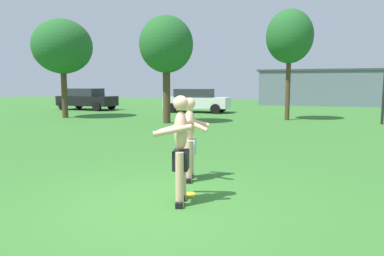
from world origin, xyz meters
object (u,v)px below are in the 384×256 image
Objects in this scene: frisbee at (189,195)px; player_near at (190,137)px; tree_right_field at (166,45)px; tree_near_building at (62,47)px; car_black_mid_lot at (86,99)px; player_in_black at (180,147)px; car_white_near_post at (196,100)px; tree_behind_players at (290,37)px.

player_near is at bearing 107.43° from frisbee.
tree_near_building reaches higher than tree_right_field.
player_in_black is at bearing -51.69° from car_black_mid_lot.
tree_near_building is at bearing -134.50° from car_white_near_post.
car_black_mid_lot is at bearing 167.78° from tree_behind_players.
player_near reaches higher than frisbee.
player_near is 0.30× the size of tree_near_building.
tree_behind_players reaches higher than car_white_near_post.
tree_right_field is (-4.39, 9.53, 2.89)m from player_near.
car_white_near_post is at bearing 95.43° from tree_right_field.
car_white_near_post reaches higher than frisbee.
car_black_mid_lot is at bearing -178.07° from car_white_near_post.
player_near is at bearing -72.89° from car_white_near_post.
player_in_black is at bearing -93.29° from tree_behind_players.
tree_right_field is at bearing 114.75° from player_near.
car_black_mid_lot is at bearing 128.31° from player_in_black.
tree_right_field is (0.65, -6.85, 2.92)m from car_white_near_post.
tree_behind_players is at bearing 12.03° from tree_near_building.
tree_behind_players is at bearing 86.71° from player_in_black.
tree_behind_players is at bearing -12.22° from car_black_mid_lot.
frisbee is 14.58m from tree_behind_players.
car_white_near_post is (-5.35, 17.36, 0.81)m from frisbee.
car_white_near_post is 0.79× the size of tree_near_building.
player_in_black is 0.31× the size of tree_near_building.
tree_near_building is at bearing 134.87° from frisbee.
player_near is 0.38× the size of car_white_near_post.
tree_near_building is at bearing 172.86° from tree_right_field.
tree_behind_players reaches higher than car_black_mid_lot.
car_black_mid_lot is 0.85× the size of tree_right_field.
frisbee is at bearing -72.87° from car_white_near_post.
player_near is 10.88m from tree_right_field.
tree_behind_players is at bearing -29.25° from car_white_near_post.
player_near is 0.95× the size of player_in_black.
car_black_mid_lot is 0.76× the size of tree_behind_players.
player_in_black is 0.30× the size of tree_behind_players.
player_in_black is 0.40× the size of car_white_near_post.
car_white_near_post is 8.47m from car_black_mid_lot.
tree_right_field is (-4.69, 10.90, 2.83)m from player_in_black.
player_in_black is at bearing -73.25° from car_white_near_post.
player_near is at bearing -43.33° from tree_near_building.
car_black_mid_lot is (-8.46, -0.28, 0.00)m from car_white_near_post.
frisbee is 16.46m from tree_near_building.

